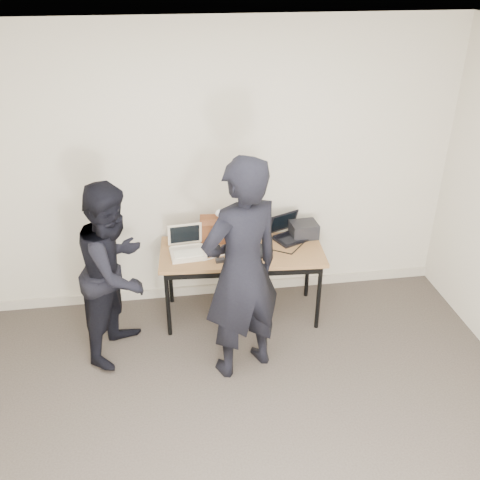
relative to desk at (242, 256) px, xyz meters
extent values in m
cube|color=#3F3730|center=(-0.15, -1.82, -0.69)|extent=(4.50, 4.50, 0.05)
cube|color=white|center=(-0.15, -1.82, 2.06)|extent=(4.50, 4.50, 0.05)
cube|color=beige|center=(-0.15, 0.46, 0.69)|extent=(4.50, 0.05, 2.70)
cube|color=brown|center=(0.00, 0.01, 0.04)|extent=(1.54, 0.75, 0.03)
cylinder|color=black|center=(-0.71, -0.20, -0.32)|extent=(0.04, 0.04, 0.68)
cylinder|color=black|center=(0.67, -0.30, -0.32)|extent=(0.04, 0.04, 0.68)
cylinder|color=black|center=(-0.67, 0.32, -0.32)|extent=(0.04, 0.04, 0.68)
cylinder|color=black|center=(0.71, 0.23, -0.32)|extent=(0.04, 0.04, 0.68)
cube|color=black|center=(-0.02, -0.27, -0.02)|extent=(1.40, 0.12, 0.06)
cube|color=beige|center=(-0.50, -0.01, 0.08)|extent=(0.33, 0.29, 0.04)
cube|color=beige|center=(-0.49, -0.04, 0.10)|extent=(0.27, 0.16, 0.01)
cube|color=beige|center=(-0.51, 0.14, 0.20)|extent=(0.31, 0.08, 0.22)
cube|color=black|center=(-0.51, 0.13, 0.20)|extent=(0.27, 0.06, 0.18)
cube|color=beige|center=(-0.51, 0.12, 0.10)|extent=(0.28, 0.04, 0.02)
cube|color=black|center=(0.05, -0.06, 0.07)|extent=(0.33, 0.26, 0.02)
cube|color=black|center=(0.05, -0.08, 0.08)|extent=(0.27, 0.15, 0.01)
cube|color=black|center=(0.04, 0.09, 0.19)|extent=(0.32, 0.09, 0.23)
cube|color=#26333F|center=(0.05, 0.09, 0.19)|extent=(0.27, 0.07, 0.18)
cube|color=black|center=(0.05, 0.06, 0.08)|extent=(0.28, 0.03, 0.02)
cube|color=black|center=(0.50, 0.15, 0.07)|extent=(0.38, 0.34, 0.02)
cube|color=black|center=(0.52, 0.12, 0.08)|extent=(0.29, 0.22, 0.01)
cube|color=black|center=(0.44, 0.28, 0.18)|extent=(0.32, 0.20, 0.21)
cube|color=black|center=(0.45, 0.27, 0.19)|extent=(0.27, 0.17, 0.17)
cube|color=black|center=(0.46, 0.25, 0.08)|extent=(0.26, 0.13, 0.02)
cube|color=brown|center=(-0.18, 0.23, 0.18)|extent=(0.37, 0.19, 0.24)
cube|color=brown|center=(-0.19, 0.17, 0.28)|extent=(0.37, 0.11, 0.07)
cube|color=brown|center=(-0.02, 0.22, 0.16)|extent=(0.03, 0.10, 0.02)
ellipsoid|color=white|center=(-0.15, 0.23, 0.34)|extent=(0.14, 0.12, 0.08)
cube|color=black|center=(0.63, 0.19, 0.13)|extent=(0.26, 0.23, 0.14)
cube|color=black|center=(-0.22, -0.17, 0.07)|extent=(0.09, 0.06, 0.03)
cube|color=black|center=(0.52, -0.03, 0.06)|extent=(0.18, 0.21, 0.01)
cube|color=silver|center=(-0.01, -0.11, 0.06)|extent=(0.19, 0.18, 0.01)
cube|color=black|center=(-0.42, 0.05, 0.06)|extent=(0.23, 0.25, 0.01)
cube|color=black|center=(0.20, 0.20, 0.06)|extent=(0.25, 0.01, 0.01)
cube|color=silver|center=(-0.23, -0.08, 0.06)|extent=(0.26, 0.11, 0.01)
cube|color=black|center=(0.30, -0.04, 0.06)|extent=(0.29, 0.19, 0.01)
imported|color=black|center=(-0.11, -0.72, 0.29)|extent=(0.82, 0.70, 1.90)
imported|color=black|center=(-1.11, -0.31, 0.13)|extent=(0.87, 0.95, 1.59)
cube|color=#B5AB96|center=(-0.15, 0.42, -0.61)|extent=(4.50, 0.03, 0.10)
camera|label=1|loc=(-0.64, -4.22, 2.49)|focal=40.00mm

